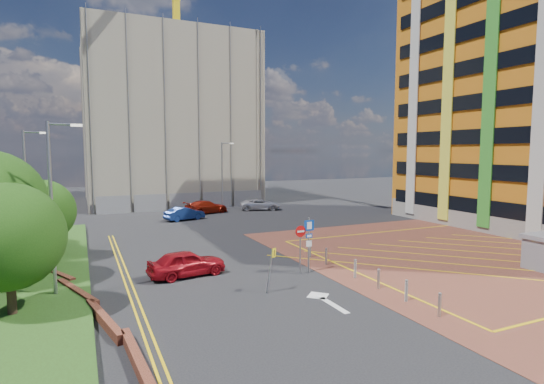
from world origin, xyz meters
TOP-DOWN VIEW (x-y plane):
  - ground at (0.00, 0.00)m, footprint 140.00×140.00m
  - forecourt at (14.00, 0.00)m, footprint 26.00×26.00m
  - retaining_wall at (-11.80, 2.00)m, footprint 6.06×20.33m
  - tree_a at (-14.00, 0.00)m, footprint 4.40×4.40m
  - tree_c at (-13.50, 10.00)m, footprint 4.00×4.00m
  - lamp_left_near at (-12.42, 2.00)m, footprint 1.53×0.16m
  - lamp_left_far at (-14.42, 12.00)m, footprint 1.53×0.16m
  - lamp_back at (4.08, 28.00)m, footprint 1.53×0.16m
  - sign_cluster at (0.30, 0.98)m, footprint 1.17×0.12m
  - warning_sign at (-2.89, -1.29)m, footprint 0.61×0.39m
  - bollard_row at (2.30, -1.67)m, footprint 0.14×11.14m
  - construction_building at (0.00, 40.00)m, footprint 21.20×19.20m
  - tower_crane at (2.00, 39.44)m, footprint 1.60×35.00m
  - construction_fence at (1.00, 30.00)m, footprint 21.60×0.06m
  - car_red_left at (-6.01, 3.25)m, footprint 4.48×2.28m
  - car_blue_back at (-1.79, 22.41)m, footprint 4.28×2.54m
  - car_red_back at (1.50, 26.07)m, footprint 5.33×3.26m
  - car_silver_back at (8.08, 26.15)m, footprint 5.20×3.54m

SIDE VIEW (x-z plane):
  - ground at x=0.00m, z-range 0.00..0.00m
  - forecourt at x=14.00m, z-range 0.00..0.02m
  - retaining_wall at x=-11.80m, z-range 0.00..0.40m
  - bollard_row at x=2.30m, z-range 0.02..0.92m
  - car_silver_back at x=8.08m, z-range 0.00..1.32m
  - car_blue_back at x=-1.79m, z-range 0.00..1.33m
  - car_red_back at x=1.50m, z-range 0.00..1.44m
  - car_red_left at x=-6.01m, z-range 0.00..1.46m
  - construction_fence at x=1.00m, z-range 0.00..2.00m
  - warning_sign at x=-2.89m, z-range 0.30..2.55m
  - sign_cluster at x=0.30m, z-range 0.35..3.55m
  - tree_c at x=-13.50m, z-range 0.74..5.64m
  - tree_a at x=-14.00m, z-range 0.80..6.21m
  - lamp_back at x=4.08m, z-range 0.36..8.36m
  - lamp_left_near at x=-12.42m, z-range 0.66..8.66m
  - lamp_left_far at x=-14.42m, z-range 0.66..8.66m
  - construction_building at x=0.00m, z-range 0.00..22.00m
  - tower_crane at x=2.00m, z-range 8.15..43.55m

